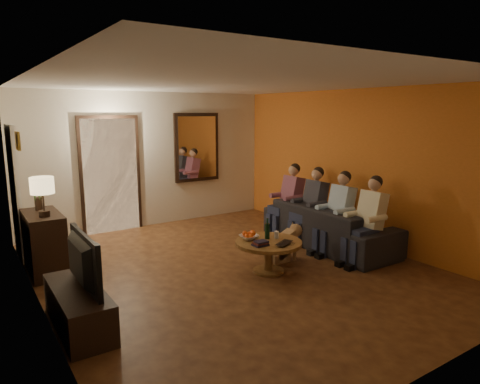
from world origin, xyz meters
TOP-DOWN VIEW (x-y plane):
  - floor at (0.00, 0.00)m, footprint 5.00×6.00m
  - ceiling at (0.00, 0.00)m, footprint 5.00×6.00m
  - back_wall at (0.00, 3.00)m, footprint 5.00×0.02m
  - front_wall at (0.00, -3.00)m, footprint 5.00×0.02m
  - left_wall at (-2.50, 0.00)m, footprint 0.02×6.00m
  - right_wall at (2.50, 0.00)m, footprint 0.02×6.00m
  - orange_accent at (2.49, 0.00)m, footprint 0.01×6.00m
  - kitchen_doorway at (-0.80, 2.98)m, footprint 1.00×0.06m
  - door_trim at (-0.80, 2.97)m, footprint 1.12×0.04m
  - fridge_glimpse at (-0.55, 2.98)m, footprint 0.45×0.03m
  - mirror_frame at (1.00, 2.96)m, footprint 1.00×0.05m
  - mirror_glass at (1.00, 2.93)m, footprint 0.86×0.02m
  - white_door at (-2.46, 2.30)m, footprint 0.06×0.85m
  - framed_art at (-2.47, 1.30)m, footprint 0.03×0.28m
  - art_canvas at (-2.46, 1.30)m, footprint 0.01×0.22m
  - dresser at (-2.25, 1.37)m, footprint 0.45×0.96m
  - table_lamp at (-2.25, 1.15)m, footprint 0.30×0.30m
  - flower_vase at (-2.25, 1.59)m, footprint 0.14×0.14m
  - tv_stand at (-2.25, -0.50)m, footprint 0.45×1.28m
  - tv at (-2.25, -0.50)m, footprint 1.00×0.13m
  - sofa at (1.92, 0.06)m, footprint 2.43×1.00m
  - person_a at (1.82, -0.84)m, footprint 0.60×0.40m
  - person_b at (1.82, -0.24)m, footprint 0.60×0.40m
  - person_c at (1.82, 0.36)m, footprint 0.60×0.40m
  - person_d at (1.82, 0.96)m, footprint 0.60×0.40m
  - dog at (0.83, -0.11)m, footprint 0.56×0.24m
  - coffee_table at (0.35, -0.34)m, footprint 1.15×1.15m
  - bowl at (0.17, -0.12)m, footprint 0.26×0.26m
  - oranges at (0.17, -0.12)m, footprint 0.20×0.20m
  - wine_bottle at (0.40, -0.24)m, footprint 0.07×0.07m
  - wine_glass at (0.53, -0.29)m, footprint 0.06×0.06m
  - book_stack at (0.13, -0.44)m, footprint 0.20×0.15m
  - laptop at (0.45, -0.62)m, footprint 0.39×0.33m

SIDE VIEW (x-z plane):
  - floor at x=0.00m, z-range -0.01..0.01m
  - tv_stand at x=-2.25m, z-range 0.00..0.43m
  - coffee_table at x=0.35m, z-range 0.00..0.45m
  - dog at x=0.83m, z-range 0.00..0.56m
  - sofa at x=1.92m, z-range 0.00..0.70m
  - dresser at x=-2.25m, z-range 0.00..0.85m
  - laptop at x=0.45m, z-range 0.45..0.48m
  - bowl at x=0.17m, z-range 0.45..0.51m
  - book_stack at x=0.13m, z-range 0.45..0.52m
  - wine_glass at x=0.53m, z-range 0.45..0.55m
  - oranges at x=0.17m, z-range 0.51..0.59m
  - person_a at x=1.82m, z-range 0.00..1.20m
  - person_b at x=1.82m, z-range 0.00..1.20m
  - person_c at x=1.82m, z-range 0.00..1.20m
  - person_d at x=1.82m, z-range 0.00..1.20m
  - wine_bottle at x=0.40m, z-range 0.45..0.76m
  - tv at x=-2.25m, z-range 0.43..1.00m
  - fridge_glimpse at x=-0.55m, z-range 0.05..1.75m
  - white_door at x=-2.46m, z-range 0.00..2.04m
  - kitchen_doorway at x=-0.80m, z-range 0.00..2.10m
  - door_trim at x=-0.80m, z-range -0.06..2.16m
  - flower_vase at x=-2.25m, z-range 0.85..1.29m
  - table_lamp at x=-2.25m, z-range 0.85..1.39m
  - back_wall at x=0.00m, z-range 0.00..2.60m
  - front_wall at x=0.00m, z-range 0.00..2.60m
  - left_wall at x=-2.50m, z-range 0.00..2.60m
  - right_wall at x=2.50m, z-range 0.00..2.60m
  - orange_accent at x=2.49m, z-range 0.00..2.60m
  - mirror_frame at x=1.00m, z-range 0.80..2.20m
  - mirror_glass at x=1.00m, z-range 0.87..2.13m
  - framed_art at x=-2.47m, z-range 1.73..1.97m
  - art_canvas at x=-2.46m, z-range 1.76..1.94m
  - ceiling at x=0.00m, z-range 2.60..2.60m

